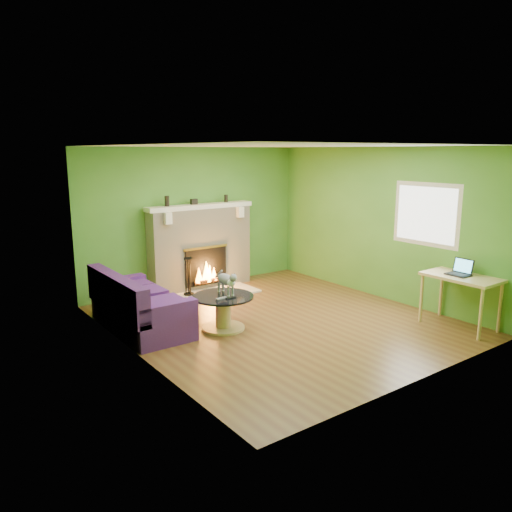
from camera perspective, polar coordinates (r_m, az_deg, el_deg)
The scene contains 22 objects.
floor at distance 7.65m, azimuth 2.60°, elevation -7.39°, with size 5.00×5.00×0.00m, color brown.
ceiling at distance 7.22m, azimuth 2.80°, elevation 12.47°, with size 5.00×5.00×0.00m, color white.
wall_back at distance 9.38m, azimuth -6.97°, elevation 4.31°, with size 5.00×5.00×0.00m, color #417F29.
wall_front at distance 5.64m, azimuth 18.85°, elevation -1.31°, with size 5.00×5.00×0.00m, color #417F29.
wall_left at distance 6.19m, azimuth -13.74°, elevation 0.12°, with size 5.00×5.00×0.00m, color #417F29.
wall_right at distance 8.90m, azimuth 14.06°, elevation 3.63°, with size 5.00×5.00×0.00m, color #417F29.
window_frame at distance 8.32m, azimuth 18.87°, elevation 4.53°, with size 1.20×1.20×0.00m, color silver.
window_pane at distance 8.31m, azimuth 18.84°, elevation 4.53°, with size 1.06×1.06×0.00m, color white.
fireplace at distance 9.31m, azimuth -6.33°, elevation 0.97°, with size 2.10×0.46×1.58m.
hearth at distance 9.05m, azimuth -4.58°, elevation -4.24°, with size 1.50×0.75×0.03m, color beige.
mantel at distance 9.17m, azimuth -6.38°, elevation 5.66°, with size 2.10×0.28×0.08m, color white.
sofa at distance 7.42m, azimuth -13.43°, elevation -5.69°, with size 0.87×1.86×0.84m.
coffee_table at distance 7.24m, azimuth -3.77°, elevation -6.15°, with size 0.88×0.88×0.50m.
desk at distance 7.77m, azimuth 22.41°, elevation -2.77°, with size 0.61×1.04×0.77m.
cat at distance 7.21m, azimuth -3.49°, elevation -2.99°, with size 0.21×0.57×0.36m, color slate, non-canonical shape.
remote_silver at distance 7.02m, azimuth -3.95°, elevation -4.83°, with size 0.17×0.04×0.02m, color gray.
remote_black at distance 7.04m, azimuth -2.86°, elevation -4.79°, with size 0.16×0.04×0.02m, color black.
laptop at distance 7.73m, azimuth 22.15°, elevation -1.21°, with size 0.27×0.31×0.23m, color black, non-canonical shape.
fire_tools at distance 8.86m, azimuth -7.72°, elevation -2.28°, with size 0.18×0.18×0.69m, color black, non-canonical shape.
mantel_vase_left at distance 8.88m, azimuth -10.14°, elevation 6.19°, with size 0.08×0.08×0.18m, color black.
mantel_vase_right at distance 9.49m, azimuth -3.45°, elevation 6.59°, with size 0.07×0.07×0.14m, color black.
mantel_box at distance 9.13m, azimuth -7.11°, elevation 6.19°, with size 0.12×0.08×0.10m, color black.
Camera 1 is at (-4.55, -5.61, 2.53)m, focal length 35.00 mm.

